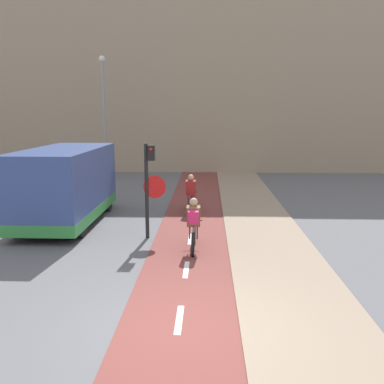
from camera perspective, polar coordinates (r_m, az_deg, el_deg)
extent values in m
plane|color=#5B5B60|center=(7.61, -1.98, -18.49)|extent=(120.00, 120.00, 0.00)
cube|color=brown|center=(7.61, -1.98, -18.42)|extent=(2.14, 60.00, 0.02)
cube|color=white|center=(8.04, -1.71, -16.62)|extent=(0.12, 1.10, 0.00)
cube|color=white|center=(10.32, -0.78, -10.29)|extent=(0.12, 1.10, 0.00)
cube|color=white|center=(12.69, -0.21, -6.28)|extent=(0.12, 1.10, 0.00)
cube|color=white|center=(15.10, 0.17, -3.53)|extent=(0.12, 1.10, 0.00)
cube|color=gray|center=(7.79, 15.81, -17.98)|extent=(2.40, 60.00, 0.05)
cube|color=gray|center=(29.10, 1.17, 14.44)|extent=(60.00, 5.00, 11.35)
cylinder|color=black|center=(12.62, -6.06, 0.05)|extent=(0.11, 0.11, 2.82)
cube|color=black|center=(12.44, -5.45, 5.22)|extent=(0.20, 0.20, 0.44)
sphere|color=red|center=(12.32, -5.53, 5.68)|extent=(0.09, 0.09, 0.09)
cone|color=red|center=(12.56, -5.02, 0.67)|extent=(0.67, 0.01, 0.67)
cone|color=silver|center=(12.56, -5.01, 0.68)|extent=(0.60, 0.02, 0.60)
cylinder|color=gray|center=(24.35, -11.63, 9.18)|extent=(0.14, 0.14, 6.42)
sphere|color=silver|center=(24.51, -11.92, 16.96)|extent=(0.36, 0.36, 0.36)
cylinder|color=black|center=(11.20, 0.13, -7.03)|extent=(0.07, 0.63, 0.63)
cylinder|color=black|center=(12.17, 0.29, -5.59)|extent=(0.07, 0.63, 0.63)
cylinder|color=slate|center=(11.82, 0.25, -5.25)|extent=(0.04, 0.65, 0.39)
cylinder|color=slate|center=(11.37, 0.17, -5.81)|extent=(0.04, 0.33, 0.41)
cylinder|color=slate|center=(11.62, 0.22, -4.52)|extent=(0.04, 0.93, 0.07)
cylinder|color=slate|center=(11.38, 0.16, -6.77)|extent=(0.04, 0.39, 0.05)
cylinder|color=black|center=(12.06, 0.30, -3.79)|extent=(0.46, 0.03, 0.03)
cube|color=brown|center=(11.44, 0.20, -3.24)|extent=(0.36, 0.31, 0.59)
sphere|color=tan|center=(11.39, 0.21, -1.34)|extent=(0.22, 0.22, 0.22)
cylinder|color=#232328|center=(11.52, -0.30, -5.33)|extent=(0.04, 0.07, 0.39)
cylinder|color=#232328|center=(11.51, 0.70, -5.34)|extent=(0.04, 0.07, 0.39)
cube|color=#DB286B|center=(11.26, 0.17, -3.36)|extent=(0.28, 0.23, 0.39)
cylinder|color=black|center=(15.50, -0.22, -2.06)|extent=(0.07, 0.62, 0.62)
cylinder|color=black|center=(16.46, -0.08, -1.32)|extent=(0.07, 0.62, 0.62)
cylinder|color=maroon|center=(16.13, -0.12, -0.98)|extent=(0.04, 0.62, 0.39)
cylinder|color=maroon|center=(15.69, -0.18, -1.25)|extent=(0.04, 0.32, 0.41)
cylinder|color=maroon|center=(15.95, -0.14, -0.40)|extent=(0.04, 0.90, 0.07)
cylinder|color=maroon|center=(15.69, -0.19, -1.94)|extent=(0.04, 0.37, 0.05)
cylinder|color=black|center=(16.38, -0.08, 0.02)|extent=(0.46, 0.03, 0.03)
cube|color=maroon|center=(15.79, -0.16, 0.58)|extent=(0.36, 0.31, 0.59)
sphere|color=tan|center=(15.77, -0.15, 1.96)|extent=(0.22, 0.22, 0.22)
cylinder|color=#232328|center=(15.84, -0.52, -0.95)|extent=(0.04, 0.07, 0.39)
cylinder|color=#232328|center=(15.83, 0.20, -0.95)|extent=(0.04, 0.07, 0.39)
cube|color=#334784|center=(14.95, -16.46, 1.23)|extent=(2.17, 5.36, 2.28)
cube|color=#33843D|center=(15.13, -16.27, -2.37)|extent=(2.18, 5.37, 0.36)
cube|color=black|center=(17.42, -13.77, 3.95)|extent=(1.95, 0.04, 0.70)
cylinder|color=black|center=(17.07, -17.55, -1.25)|extent=(0.18, 0.70, 0.70)
cylinder|color=black|center=(16.52, -11.16, -1.34)|extent=(0.18, 0.70, 0.70)
cylinder|color=black|center=(13.92, -22.32, -4.16)|extent=(0.18, 0.70, 0.70)
cylinder|color=black|center=(13.24, -14.58, -4.43)|extent=(0.18, 0.70, 0.70)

